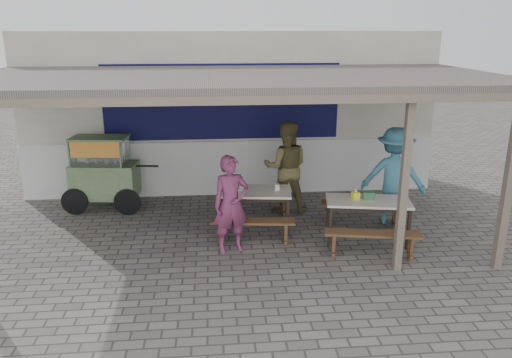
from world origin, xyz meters
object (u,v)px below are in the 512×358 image
Objects in this scene: bench_left_wall at (256,199)px; patron_wall_side at (286,167)px; patron_right_table at (394,176)px; condiment_bowl at (242,189)px; table_left at (254,195)px; bench_right_wall at (362,209)px; bench_right_street at (372,239)px; condiment_jar at (277,187)px; patron_street_side at (231,204)px; donation_box at (369,195)px; bench_left_street at (253,226)px; vendor_cart at (103,170)px; table_right at (368,204)px; tissue_box at (356,195)px.

bench_left_wall is 0.79× the size of patron_wall_side.
condiment_bowl is (-2.83, -0.05, -0.15)m from patron_right_table.
bench_right_wall is at bearing 6.48° from table_left.
condiment_jar is (-1.35, 1.39, 0.46)m from bench_right_street.
patron_street_side is 2.38m from donation_box.
bench_right_street is 2.49m from condiment_bowl.
bench_left_wall and bench_right_street have the same top height.
patron_wall_side is at bearing 25.12° from bench_left_wall.
bench_left_street is 0.78× the size of patron_right_table.
vendor_cart is at bearing 157.55° from donation_box.
patron_wall_side is (-1.18, 1.59, 0.25)m from table_right.
table_right is at bearing -25.48° from condiment_jar.
donation_box reaches higher than bench_left_street.
patron_street_side is (-0.54, -1.56, 0.48)m from bench_left_wall.
condiment_bowl is at bearing 174.74° from condiment_jar.
condiment_bowl is at bearing -108.60° from bench_left_wall.
patron_right_table is 1.04m from donation_box.
bench_right_street is 1.00× the size of bench_right_wall.
table_right is at bearing -30.58° from bench_left_wall.
patron_street_side is at bearing -104.60° from condiment_bowl.
table_left is 0.25m from condiment_bowl.
table_right reaches higher than bench_right_wall.
tissue_box is (-0.93, -0.72, -0.11)m from patron_right_table.
patron_right_table is at bearing 70.64° from bench_right_street.
bench_right_street is (1.77, -1.38, -0.33)m from table_left.
patron_street_side is (-0.46, -0.87, 0.14)m from table_left.
bench_right_street is 0.80× the size of vendor_cart.
table_right is 7.97× the size of donation_box.
table_right is at bearing 70.57° from patron_right_table.
table_left reaches higher than bench_left_wall.
condiment_jar is at bearing -57.26° from bench_left_wall.
vendor_cart is 3.33m from patron_street_side.
patron_wall_side is (0.71, 0.89, 0.25)m from table_left.
patron_wall_side reaches higher than bench_left_street.
table_left reaches higher than bench_right_wall.
condiment_jar is (-0.29, -0.89, -0.12)m from patron_wall_side.
bench_left_wall is (0.17, 1.37, 0.00)m from bench_left_street.
vendor_cart reaches higher than condiment_bowl.
bench_left_street and bench_left_wall have the same top height.
condiment_bowl is (2.71, -1.30, -0.04)m from vendor_cart.
table_left is at bearing 169.99° from table_right.
tissue_box reaches higher than bench_right_wall.
vendor_cart is at bearing 151.28° from bench_left_street.
tissue_box is (1.69, -0.61, 0.14)m from table_left.
patron_right_table is (3.08, 0.98, 0.11)m from patron_street_side.
patron_wall_side is 0.94m from condiment_jar.
bench_left_wall is 14.13× the size of condiment_jar.
patron_wall_side is (-1.06, 2.28, 0.58)m from bench_right_street.
bench_right_street is at bearing 82.75° from patron_right_table.
patron_wall_side is 1.95m from donation_box.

